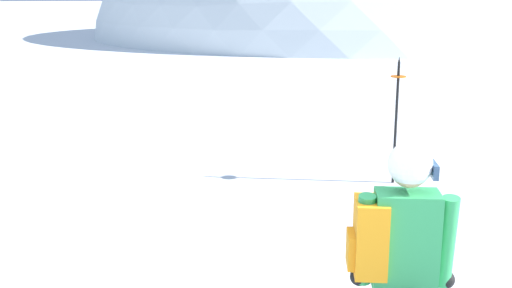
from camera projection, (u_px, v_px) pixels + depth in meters
name	position (u px, v px, depth m)	size (l,w,h in m)	color
ridge_peak_main	(349.00, 35.00, 36.02)	(28.10, 25.29, 14.97)	white
snowboarder_main	(398.00, 275.00, 3.68)	(0.71, 1.78, 1.71)	blue
piste_marker_near	(396.00, 111.00, 8.32)	(0.20, 0.20, 1.69)	black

